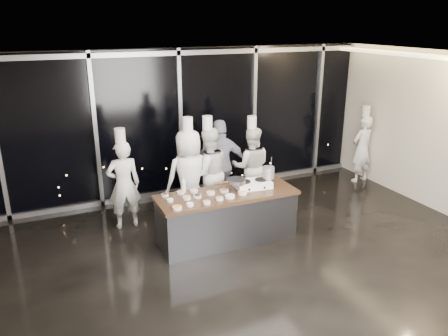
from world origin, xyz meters
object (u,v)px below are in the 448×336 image
object	(u,v)px
demo_counter	(227,217)
stock_pot	(268,172)
frying_pan	(236,181)
chef_side	(362,148)
chef_far_left	(124,184)
chef_right	(251,166)
chef_center	(208,172)
chef_left	(189,177)
guest	(221,165)
stove	(253,184)

from	to	relation	value
demo_counter	stock_pot	distance (m)	1.09
frying_pan	chef_side	xyz separation A→B (m)	(3.98, 1.38, -0.23)
demo_counter	chef_far_left	xyz separation A→B (m)	(-1.53, 1.27, 0.41)
stock_pot	chef_far_left	xyz separation A→B (m)	(-2.37, 1.21, -0.28)
frying_pan	chef_right	xyz separation A→B (m)	(0.90, 1.18, -0.22)
frying_pan	chef_center	xyz separation A→B (m)	(-0.13, 1.03, -0.16)
chef_center	chef_left	bearing A→B (deg)	17.40
stock_pot	guest	world-z (taller)	guest
stock_pot	chef_left	xyz separation A→B (m)	(-1.20, 0.91, -0.21)
demo_counter	chef_center	xyz separation A→B (m)	(0.09, 1.12, 0.46)
stove	chef_right	xyz separation A→B (m)	(0.58, 1.20, -0.11)
stove	chef_far_left	world-z (taller)	chef_far_left
frying_pan	chef_side	bearing A→B (deg)	24.07
chef_right	guest	bearing A→B (deg)	15.96
stove	chef_far_left	xyz separation A→B (m)	(-2.07, 1.19, -0.10)
demo_counter	chef_side	distance (m)	4.47
chef_left	guest	world-z (taller)	chef_left
chef_far_left	chef_left	size ratio (longest dim) A/B	0.92
chef_right	frying_pan	bearing A→B (deg)	75.74
chef_center	guest	xyz separation A→B (m)	(0.37, 0.23, 0.03)
chef_center	frying_pan	bearing A→B (deg)	95.26
chef_left	guest	distance (m)	0.91
stove	guest	size ratio (longest dim) A/B	0.35
guest	frying_pan	bearing A→B (deg)	91.25
stove	guest	distance (m)	1.28
stove	chef_center	world-z (taller)	chef_center
demo_counter	chef_right	xyz separation A→B (m)	(1.11, 1.27, 0.40)
stock_pot	chef_right	size ratio (longest dim) A/B	0.11
chef_center	chef_side	distance (m)	4.12
stock_pot	chef_left	distance (m)	1.52
chef_far_left	chef_right	xyz separation A→B (m)	(2.65, 0.01, -0.01)
demo_counter	frying_pan	bearing A→B (deg)	23.18
stock_pot	chef_right	bearing A→B (deg)	77.34
frying_pan	chef_right	distance (m)	1.50
chef_side	demo_counter	bearing A→B (deg)	10.93
demo_counter	stock_pot	world-z (taller)	stock_pot
chef_far_left	chef_right	world-z (taller)	chef_far_left
guest	chef_right	xyz separation A→B (m)	(0.65, -0.08, -0.09)
chef_right	stove	bearing A→B (deg)	87.26
chef_far_left	chef_side	world-z (taller)	chef_far_left
stock_pot	chef_center	world-z (taller)	chef_center
stock_pot	guest	distance (m)	1.37
chef_far_left	stock_pot	bearing A→B (deg)	154.06
guest	stove	bearing A→B (deg)	105.56
chef_far_left	guest	bearing A→B (deg)	-176.43
frying_pan	chef_left	xyz separation A→B (m)	(-0.57, 0.87, -0.13)
chef_center	guest	size ratio (longest dim) A/B	1.08
stock_pot	chef_center	size ratio (longest dim) A/B	0.10
frying_pan	chef_right	bearing A→B (deg)	57.78
chef_left	chef_right	distance (m)	1.50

